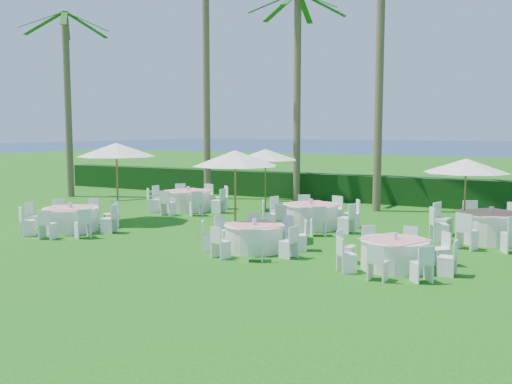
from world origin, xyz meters
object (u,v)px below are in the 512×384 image
at_px(umbrella_c, 266,155).
at_px(umbrella_d, 466,166).
at_px(banquet_table_a, 71,219).
at_px(banquet_table_f, 491,226).
at_px(umbrella_a, 116,150).
at_px(banquet_table_b, 254,237).
at_px(banquet_table_d, 188,200).
at_px(banquet_table_e, 311,215).
at_px(umbrella_b, 235,158).
at_px(banquet_table_c, 394,253).

height_order(umbrella_c, umbrella_d, umbrella_c).
bearing_deg(banquet_table_a, umbrella_d, 21.42).
bearing_deg(umbrella_d, banquet_table_f, -4.66).
xyz_separation_m(banquet_table_a, umbrella_a, (-0.01, 2.22, 2.12)).
distance_m(banquet_table_b, banquet_table_d, 8.07).
height_order(banquet_table_e, umbrella_b, umbrella_b).
distance_m(banquet_table_c, banquet_table_d, 11.30).
height_order(banquet_table_c, umbrella_c, umbrella_c).
height_order(banquet_table_c, banquet_table_d, banquet_table_d).
bearing_deg(umbrella_c, banquet_table_f, -17.28).
bearing_deg(banquet_table_c, umbrella_c, 134.18).
height_order(banquet_table_a, umbrella_a, umbrella_a).
bearing_deg(banquet_table_e, umbrella_c, 137.15).
xyz_separation_m(banquet_table_d, umbrella_a, (-0.64, -3.41, 2.10)).
relative_size(banquet_table_e, umbrella_b, 1.21).
bearing_deg(umbrella_a, umbrella_b, -10.70).
bearing_deg(banquet_table_a, banquet_table_b, 1.05).
height_order(banquet_table_b, banquet_table_f, banquet_table_f).
bearing_deg(banquet_table_f, banquet_table_a, -160.05).
height_order(banquet_table_a, banquet_table_f, banquet_table_f).
height_order(banquet_table_e, umbrella_d, umbrella_d).
distance_m(banquet_table_a, banquet_table_d, 5.66).
xyz_separation_m(banquet_table_f, umbrella_c, (-8.62, 2.68, 1.79)).
bearing_deg(umbrella_b, banquet_table_f, 25.29).
distance_m(banquet_table_a, banquet_table_f, 12.77).
relative_size(banquet_table_b, umbrella_d, 1.14).
relative_size(banquet_table_a, banquet_table_c, 1.09).
xyz_separation_m(umbrella_c, umbrella_d, (7.88, -2.62, -0.07)).
bearing_deg(banquet_table_b, banquet_table_c, -3.82).
bearing_deg(umbrella_d, banquet_table_e, -176.38).
distance_m(banquet_table_c, banquet_table_f, 4.79).
height_order(banquet_table_c, banquet_table_e, banquet_table_e).
distance_m(banquet_table_d, umbrella_a, 4.05).
xyz_separation_m(banquet_table_d, umbrella_d, (10.62, -1.20, 1.75)).
xyz_separation_m(banquet_table_b, banquet_table_f, (5.46, 4.24, 0.08)).
distance_m(banquet_table_f, umbrella_b, 7.63).
height_order(banquet_table_e, umbrella_c, umbrella_c).
height_order(banquet_table_a, umbrella_d, umbrella_d).
height_order(banquet_table_d, banquet_table_f, banquet_table_f).
height_order(banquet_table_c, banquet_table_f, banquet_table_f).
relative_size(banquet_table_b, umbrella_b, 1.06).
height_order(banquet_table_a, banquet_table_c, banquet_table_a).
distance_m(banquet_table_c, umbrella_a, 10.84).
relative_size(banquet_table_e, umbrella_a, 1.15).
height_order(banquet_table_f, umbrella_a, umbrella_a).
xyz_separation_m(banquet_table_b, umbrella_d, (4.72, 4.30, 1.80)).
xyz_separation_m(banquet_table_a, umbrella_c, (3.39, 7.04, 1.84)).
relative_size(banquet_table_a, banquet_table_d, 0.94).
bearing_deg(banquet_table_a, umbrella_a, 90.14).
distance_m(banquet_table_a, banquet_table_e, 7.72).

